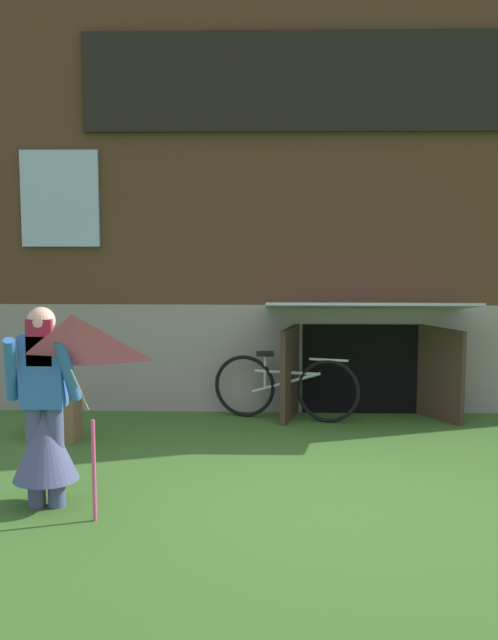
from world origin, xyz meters
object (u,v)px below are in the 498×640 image
at_px(bicycle_silver, 286,387).
at_px(person, 44,424).
at_px(kite, 74,365).
at_px(wooden_crate, 57,418).

bearing_deg(bicycle_silver, person, -109.31).
height_order(person, kite, person).
height_order(person, bicycle_silver, person).
relative_size(person, bicycle_silver, 0.97).
relative_size(kite, wooden_crate, 3.33).
bearing_deg(person, bicycle_silver, 74.78).
height_order(kite, bicycle_silver, kite).
xyz_separation_m(kite, bicycle_silver, (1.57, 3.38, -0.86)).
relative_size(person, kite, 1.07).
distance_m(person, kite, 0.85).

